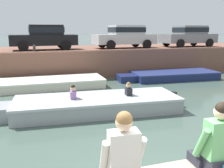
% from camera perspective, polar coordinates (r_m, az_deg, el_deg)
% --- Properties ---
extents(ground_plane, '(400.00, 400.00, 0.00)m').
position_cam_1_polar(ground_plane, '(9.20, -3.95, -5.82)').
color(ground_plane, '#42564C').
extents(far_quay_wall, '(60.00, 6.00, 1.61)m').
position_cam_1_polar(far_quay_wall, '(17.40, -10.79, 5.32)').
color(far_quay_wall, brown).
rests_on(far_quay_wall, ground).
extents(far_wall_coping, '(60.00, 0.24, 0.08)m').
position_cam_1_polar(far_wall_coping, '(14.47, -9.52, 7.37)').
color(far_wall_coping, '#925F4C').
rests_on(far_wall_coping, far_quay_wall).
extents(boat_moored_central_cream, '(6.56, 2.10, 0.44)m').
position_cam_1_polar(boat_moored_central_cream, '(12.94, -15.48, 0.09)').
color(boat_moored_central_cream, silver).
rests_on(boat_moored_central_cream, ground).
extents(boat_moored_east_navy, '(6.02, 2.32, 0.45)m').
position_cam_1_polar(boat_moored_east_navy, '(15.11, 13.25, 1.93)').
color(boat_moored_east_navy, navy).
rests_on(boat_moored_east_navy, ground).
extents(motorboat_passing, '(7.02, 2.35, 1.02)m').
position_cam_1_polar(motorboat_passing, '(8.83, -5.05, -4.76)').
color(motorboat_passing, '#93999E').
rests_on(motorboat_passing, ground).
extents(car_left_inner_black, '(4.06, 2.08, 1.54)m').
position_cam_1_polar(car_left_inner_black, '(16.33, -15.18, 10.49)').
color(car_left_inner_black, black).
rests_on(car_left_inner_black, far_quay_wall).
extents(car_centre_silver, '(4.26, 2.12, 1.54)m').
position_cam_1_polar(car_centre_silver, '(17.41, 2.98, 10.98)').
color(car_centre_silver, '#B7BABC').
rests_on(car_centre_silver, far_quay_wall).
extents(car_right_inner_grey, '(4.14, 2.13, 1.54)m').
position_cam_1_polar(car_right_inner_grey, '(19.77, 17.13, 10.62)').
color(car_right_inner_grey, slate).
rests_on(car_right_inner_grey, far_quay_wall).
extents(mooring_bollard_mid, '(0.15, 0.15, 0.45)m').
position_cam_1_polar(mooring_bollard_mid, '(14.44, -17.34, 7.77)').
color(mooring_bollard_mid, '#2D2B28').
rests_on(mooring_bollard_mid, far_quay_wall).
extents(person_seated_left, '(0.55, 0.55, 0.97)m').
position_cam_1_polar(person_seated_left, '(3.10, 2.43, -16.42)').
color(person_seated_left, '#282833').
rests_on(person_seated_left, near_quay).
extents(person_seated_right, '(0.54, 0.54, 0.97)m').
position_cam_1_polar(person_seated_right, '(3.69, 22.69, -12.46)').
color(person_seated_right, '#282833').
rests_on(person_seated_right, near_quay).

